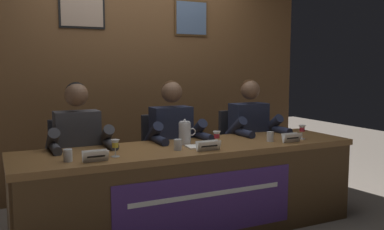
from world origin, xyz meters
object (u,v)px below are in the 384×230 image
Objects in this scene: water_cup_center at (178,145)px; juice_glass_center at (217,136)px; panelist_center at (175,139)px; chair_right at (242,156)px; chair_center at (166,164)px; nameplate_center at (208,146)px; juice_glass_right at (302,129)px; panelist_right at (253,132)px; nameplate_right at (291,138)px; document_stack_center at (200,146)px; water_cup_left at (68,156)px; nameplate_left at (95,156)px; conference_table at (197,176)px; water_cup_right at (270,137)px; chair_left at (76,174)px; water_pitcher_central at (185,133)px; panelist_left at (79,147)px; juice_glass_left at (115,145)px.

juice_glass_center is at bearing 0.62° from water_cup_center.
panelist_center is 0.90m from chair_right.
nameplate_center is at bearing -89.01° from chair_center.
juice_glass_right is (1.20, -0.02, 0.05)m from water_cup_center.
water_cup_center is at bearing 146.82° from nameplate_center.
chair_center is at bearing 166.59° from panelist_right.
nameplate_right is (0.82, -0.80, 0.32)m from chair_center.
juice_glass_right is 0.56× the size of document_stack_center.
water_cup_center is at bearing 2.31° from water_cup_left.
chair_right is (1.68, 0.80, -0.32)m from nameplate_left.
chair_right reaches higher than water_cup_center.
panelist_right reaches higher than juice_glass_right.
nameplate_right is (-0.02, -0.80, 0.32)m from chair_right.
water_cup_right is at bearing -2.36° from conference_table.
juice_glass_center is (0.16, -0.48, 0.09)m from panelist_center.
chair_left is (-0.84, 0.65, -0.04)m from conference_table.
water_pitcher_central is (0.82, 0.32, 0.05)m from nameplate_left.
nameplate_right is (0.66, -0.12, -0.05)m from juice_glass_center.
nameplate_right is 2.01× the size of water_cup_right.
water_cup_left is 1.14m from panelist_center.
panelist_left is 1.68m from panelist_right.
water_cup_right is (1.52, -0.68, 0.31)m from chair_left.
juice_glass_left is at bearing -161.11° from water_pitcher_central.
water_cup_left is 1.01m from water_pitcher_central.
document_stack_center is (0.71, 0.06, -0.08)m from juice_glass_left.
juice_glass_right is 0.59× the size of water_pitcher_central.
juice_glass_left is 1.37m from water_cup_right.
water_cup_left and water_cup_center have the same top height.
chair_right is 5.33× the size of nameplate_right.
water_cup_right is at bearing -35.21° from panelist_center.
conference_table is at bearing 7.95° from water_cup_center.
water_pitcher_central reaches higher than nameplate_center.
chair_right is 0.74× the size of panelist_right.
nameplate_right is (1.83, -0.09, 0.00)m from water_cup_left.
nameplate_right is at bearing 0.08° from nameplate_left.
juice_glass_right is at bearing -3.55° from water_cup_right.
chair_left is 0.86m from nameplate_left.
panelist_left is 1.00× the size of panelist_center.
chair_left is 10.69× the size of water_cup_center.
chair_left is 0.90m from panelist_center.
water_cup_right is at bearing -0.70° from juice_glass_center.
juice_glass_left is 1.00× the size of juice_glass_right.
panelist_right reaches higher than chair_left.
water_cup_right is at bearing 138.63° from nameplate_right.
nameplate_center is at bearing -173.93° from juice_glass_right.
panelist_center is 1.00× the size of panelist_right.
chair_center is 1.02m from water_cup_right.
chair_center reaches higher than nameplate_center.
document_stack_center is (0.21, 0.04, -0.03)m from water_cup_center.
chair_right is (1.68, 0.20, -0.28)m from panelist_left.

